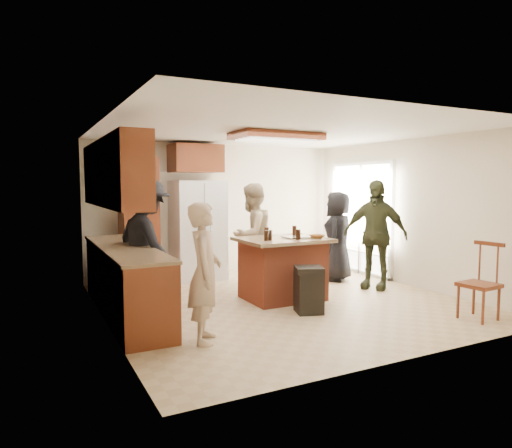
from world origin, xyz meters
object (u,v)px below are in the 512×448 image
trash_bin (309,289)px  spindle_chair (480,284)px  refrigerator (198,230)px  person_front_left (205,273)px  kitchen_island (283,268)px  person_side_right (375,234)px  person_behind_left (252,236)px  person_counter (146,244)px  person_behind_right (338,236)px

trash_bin → spindle_chair: (1.79, -1.25, 0.13)m
refrigerator → spindle_chair: (2.37, -4.03, -0.45)m
person_front_left → kitchen_island: person_front_left is taller
person_side_right → kitchen_island: size_ratio=1.41×
trash_bin → kitchen_island: bearing=85.6°
person_front_left → person_side_right: 3.63m
kitchen_island → trash_bin: (-0.06, -0.81, -0.16)m
person_behind_left → kitchen_island: bearing=67.6°
person_side_right → person_counter: bearing=-128.0°
person_side_right → kitchen_island: person_side_right is taller
person_front_left → person_counter: person_counter is taller
person_behind_left → person_side_right: (1.79, -0.99, 0.03)m
kitchen_island → spindle_chair: spindle_chair is taller
refrigerator → person_front_left: bearing=-108.5°
person_counter → person_behind_right: bearing=-100.6°
person_side_right → trash_bin: person_side_right is taller
person_behind_left → refrigerator: refrigerator is taller
person_behind_left → refrigerator: (-0.57, 1.06, 0.02)m
kitchen_island → trash_bin: size_ratio=2.03×
refrigerator → kitchen_island: size_ratio=1.41×
kitchen_island → spindle_chair: bearing=-49.9°
person_behind_left → trash_bin: (0.00, -1.72, -0.56)m
person_behind_right → person_front_left: bearing=-11.1°
person_behind_right → refrigerator: 2.54m
refrigerator → person_counter: bearing=-129.2°
person_behind_left → kitchen_island: (0.06, -0.91, -0.40)m
person_behind_left → person_counter: 2.00m
person_front_left → person_behind_right: (3.28, 1.96, 0.03)m
refrigerator → person_behind_left: bearing=-61.6°
person_behind_right → kitchen_island: size_ratio=1.26×
kitchen_island → trash_bin: kitchen_island is taller
person_side_right → person_behind_left: bearing=-150.7°
person_behind_left → person_behind_right: person_behind_left is taller
person_behind_left → person_side_right: size_ratio=0.97×
person_counter → refrigerator: size_ratio=1.02×
person_behind_left → person_behind_right: 1.64m
person_behind_right → spindle_chair: person_behind_right is taller
person_behind_right → person_side_right: bearing=59.3°
person_front_left → person_counter: size_ratio=0.84×
person_behind_left → trash_bin: size_ratio=2.78×
spindle_chair → person_behind_left: bearing=121.1°
person_front_left → trash_bin: 1.76m
person_front_left → trash_bin: size_ratio=2.45×
person_counter → spindle_chair: bearing=-139.6°
person_counter → trash_bin: 2.31m
person_counter → refrigerator: person_counter is taller
trash_bin → refrigerator: bearing=101.7°
person_behind_right → spindle_chair: bearing=51.4°
person_front_left → person_counter: bearing=34.0°
person_behind_left → trash_bin: 1.81m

